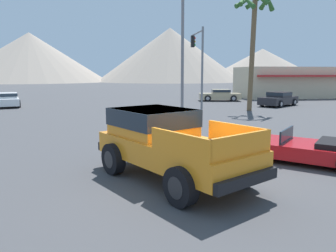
% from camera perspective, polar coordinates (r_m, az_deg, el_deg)
% --- Properties ---
extents(ground_plane, '(320.00, 320.00, 0.00)m').
position_cam_1_polar(ground_plane, '(8.51, 3.80, -9.97)').
color(ground_plane, '#424244').
extents(orange_pickup_truck, '(4.07, 5.21, 1.81)m').
position_cam_1_polar(orange_pickup_truck, '(8.76, -0.38, -2.32)').
color(orange_pickup_truck, orange).
rests_on(orange_pickup_truck, ground_plane).
extents(red_convertible_car, '(4.57, 4.39, 1.01)m').
position_cam_1_polar(red_convertible_car, '(11.32, 22.39, -3.75)').
color(red_convertible_car, '#B21419').
rests_on(red_convertible_car, ground_plane).
extents(parked_car_dark, '(4.33, 3.80, 1.20)m').
position_cam_1_polar(parked_car_dark, '(29.92, 18.70, 4.50)').
color(parked_car_dark, '#232328').
rests_on(parked_car_dark, ground_plane).
extents(parked_car_white, '(2.93, 4.60, 1.18)m').
position_cam_1_polar(parked_car_white, '(30.88, -26.18, 4.16)').
color(parked_car_white, white).
rests_on(parked_car_white, ground_plane).
extents(parked_car_tan, '(4.41, 2.53, 1.18)m').
position_cam_1_polar(parked_car_tan, '(34.00, 9.03, 5.36)').
color(parked_car_tan, tan).
rests_on(parked_car_tan, ground_plane).
extents(traffic_light_main, '(0.38, 3.69, 6.09)m').
position_cam_1_polar(traffic_light_main, '(25.66, 5.26, 12.35)').
color(traffic_light_main, slate).
rests_on(traffic_light_main, ground_plane).
extents(street_lamp_post, '(0.90, 0.24, 8.21)m').
position_cam_1_polar(street_lamp_post, '(15.77, 2.57, 16.81)').
color(street_lamp_post, slate).
rests_on(street_lamp_post, ground_plane).
extents(palm_tree_tall, '(3.01, 2.95, 8.79)m').
position_cam_1_polar(palm_tree_tall, '(25.66, 14.76, 17.29)').
color(palm_tree_tall, brown).
rests_on(palm_tree_tall, ground_plane).
extents(storefront_building, '(11.66, 6.43, 3.50)m').
position_cam_1_polar(storefront_building, '(41.02, 20.37, 7.15)').
color(storefront_building, beige).
rests_on(storefront_building, ground_plane).
extents(distant_mountain_range, '(139.22, 70.18, 18.21)m').
position_cam_1_polar(distant_mountain_range, '(120.86, -1.96, 11.64)').
color(distant_mountain_range, gray).
rests_on(distant_mountain_range, ground_plane).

